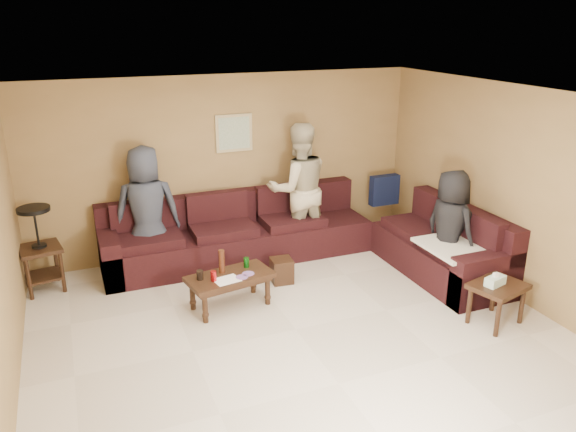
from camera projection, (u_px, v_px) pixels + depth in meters
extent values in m
plane|color=beige|center=(296.00, 330.00, 6.11)|extent=(5.50, 5.50, 0.00)
cube|color=white|center=(297.00, 103.00, 5.28)|extent=(5.50, 5.00, 0.10)
cube|color=#977747|center=(228.00, 165.00, 7.87)|extent=(5.50, 0.10, 2.50)
cube|color=#977747|center=(451.00, 350.00, 3.50)|extent=(5.50, 0.10, 2.50)
cube|color=#977747|center=(510.00, 192.00, 6.65)|extent=(0.10, 5.00, 2.50)
cube|color=black|center=(239.00, 244.00, 7.82)|extent=(3.70, 0.90, 0.45)
cube|color=black|center=(231.00, 206.00, 7.96)|extent=(3.70, 0.24, 0.45)
cube|color=black|center=(110.00, 257.00, 7.18)|extent=(0.24, 0.90, 0.63)
cube|color=black|center=(440.00, 258.00, 7.36)|extent=(0.90, 2.00, 0.45)
cube|color=black|center=(464.00, 223.00, 7.33)|extent=(0.24, 2.00, 0.45)
cube|color=black|center=(486.00, 279.00, 6.56)|extent=(0.90, 0.24, 0.63)
cube|color=#101633|center=(384.00, 190.00, 8.46)|extent=(0.45, 0.14, 0.45)
cube|color=white|center=(465.00, 245.00, 6.85)|extent=(1.00, 0.85, 0.04)
cube|color=#331D11|center=(230.00, 277.00, 6.47)|extent=(1.05, 0.65, 0.05)
cube|color=#331D11|center=(230.00, 281.00, 6.48)|extent=(0.96, 0.57, 0.04)
cylinder|color=#331D11|center=(205.00, 308.00, 6.19)|extent=(0.06, 0.06, 0.35)
cylinder|color=#331D11|center=(268.00, 290.00, 6.59)|extent=(0.06, 0.06, 0.35)
cylinder|color=#331D11|center=(192.00, 295.00, 6.48)|extent=(0.06, 0.06, 0.35)
cylinder|color=#331D11|center=(253.00, 279.00, 6.88)|extent=(0.06, 0.06, 0.35)
cylinder|color=red|center=(214.00, 276.00, 6.29)|extent=(0.07, 0.07, 0.12)
cylinder|color=#147318|center=(246.00, 262.00, 6.64)|extent=(0.07, 0.07, 0.12)
cylinder|color=#3F1C0E|center=(222.00, 261.00, 6.47)|extent=(0.07, 0.07, 0.28)
cylinder|color=black|center=(200.00, 275.00, 6.33)|extent=(0.08, 0.08, 0.11)
cube|color=white|center=(227.00, 280.00, 6.33)|extent=(0.31, 0.27, 0.00)
cylinder|color=#C94780|center=(242.00, 277.00, 6.40)|extent=(0.14, 0.14, 0.01)
cylinder|color=#C94780|center=(248.00, 274.00, 6.48)|extent=(0.14, 0.14, 0.01)
cube|color=#331D11|center=(40.00, 249.00, 6.82)|extent=(0.55, 0.55, 0.05)
cube|color=#331D11|center=(44.00, 276.00, 6.94)|extent=(0.48, 0.48, 0.03)
cylinder|color=#331D11|center=(29.00, 279.00, 6.67)|extent=(0.05, 0.05, 0.55)
cylinder|color=#331D11|center=(62.00, 271.00, 6.86)|extent=(0.05, 0.05, 0.55)
cylinder|color=#331D11|center=(24.00, 267.00, 6.97)|extent=(0.05, 0.05, 0.55)
cylinder|color=#331D11|center=(56.00, 261.00, 7.16)|extent=(0.05, 0.05, 0.55)
cylinder|color=black|center=(39.00, 246.00, 6.81)|extent=(0.17, 0.17, 0.03)
cylinder|color=black|center=(36.00, 227.00, 6.73)|extent=(0.03, 0.03, 0.46)
cylinder|color=black|center=(33.00, 209.00, 6.65)|extent=(0.38, 0.38, 0.05)
cube|color=#331D11|center=(498.00, 286.00, 6.09)|extent=(0.68, 0.60, 0.05)
cylinder|color=#331D11|center=(498.00, 318.00, 5.91)|extent=(0.05, 0.05, 0.45)
cylinder|color=#331D11|center=(522.00, 305.00, 6.17)|extent=(0.05, 0.05, 0.45)
cylinder|color=#331D11|center=(469.00, 305.00, 6.17)|extent=(0.05, 0.05, 0.45)
cylinder|color=#331D11|center=(494.00, 293.00, 6.43)|extent=(0.05, 0.05, 0.45)
cube|color=white|center=(495.00, 281.00, 6.05)|extent=(0.26, 0.18, 0.10)
cube|color=white|center=(496.00, 275.00, 6.03)|extent=(0.06, 0.04, 0.05)
cube|color=#331D11|center=(282.00, 270.00, 7.16)|extent=(0.28, 0.28, 0.31)
cube|color=tan|center=(234.00, 133.00, 7.74)|extent=(0.52, 0.03, 0.52)
cube|color=beige|center=(234.00, 133.00, 7.73)|extent=(0.44, 0.01, 0.44)
imported|color=#2F3341|center=(147.00, 211.00, 7.23)|extent=(0.88, 0.62, 1.70)
imported|color=#C6B893|center=(299.00, 189.00, 7.87)|extent=(0.96, 0.78, 1.87)
imported|color=black|center=(450.00, 228.00, 6.95)|extent=(0.61, 0.81, 1.48)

